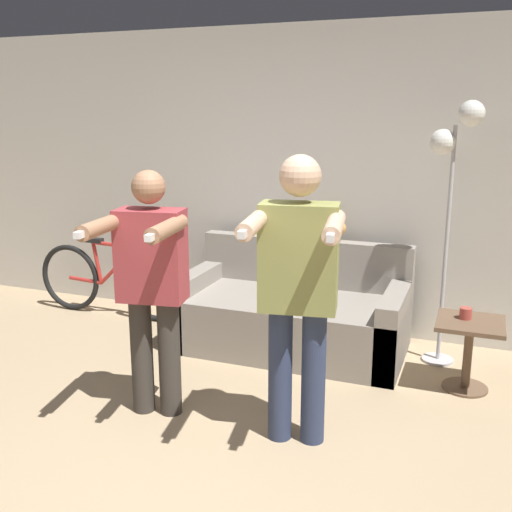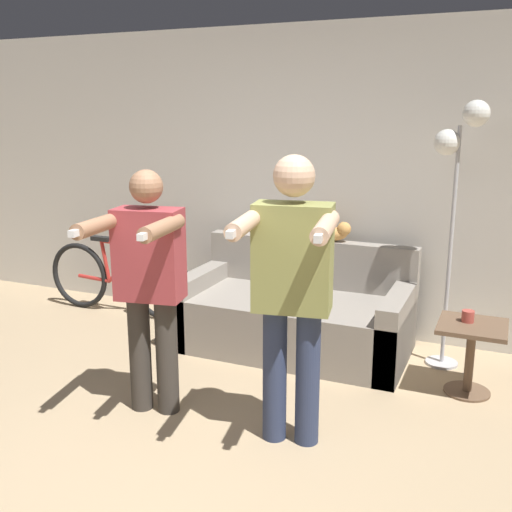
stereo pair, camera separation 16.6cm
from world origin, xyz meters
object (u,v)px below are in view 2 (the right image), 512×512
(cup, at_px, (468,316))
(floor_lamp, at_px, (459,161))
(side_table, at_px, (471,344))
(person_left, at_px, (149,278))
(person_right, at_px, (292,283))
(bicycle, at_px, (119,279))
(couch, at_px, (295,316))
(cat, at_px, (329,232))

(cup, bearing_deg, floor_lamp, 113.69)
(floor_lamp, xyz_separation_m, side_table, (0.21, -0.43, -1.19))
(person_left, bearing_deg, floor_lamp, 32.07)
(person_right, height_order, bicycle, person_right)
(couch, height_order, floor_lamp, floor_lamp)
(cup, relative_size, bicycle, 0.05)
(person_left, bearing_deg, bicycle, 121.34)
(couch, distance_m, cat, 0.74)
(person_left, height_order, side_table, person_left)
(cat, bearing_deg, couch, -113.91)
(floor_lamp, bearing_deg, couch, -173.39)
(person_left, distance_m, floor_lamp, 2.31)
(couch, bearing_deg, bicycle, 175.69)
(floor_lamp, bearing_deg, side_table, -63.92)
(side_table, bearing_deg, person_left, -149.83)
(floor_lamp, xyz_separation_m, bicycle, (-2.98, 0.00, -1.21))
(side_table, relative_size, bicycle, 0.31)
(person_right, relative_size, cat, 3.39)
(person_left, xyz_separation_m, side_table, (1.84, 1.07, -0.53))
(couch, relative_size, side_table, 3.63)
(couch, distance_m, person_right, 1.60)
(floor_lamp, relative_size, side_table, 3.94)
(person_left, relative_size, cat, 3.16)
(bicycle, bearing_deg, cat, 6.24)
(couch, xyz_separation_m, bicycle, (-1.82, 0.14, 0.07))
(person_right, xyz_separation_m, cat, (-0.30, 1.72, -0.06))
(cat, distance_m, cup, 1.38)
(cat, relative_size, side_table, 0.99)
(cat, bearing_deg, side_table, -28.16)
(person_left, height_order, cat, person_left)
(person_left, distance_m, person_right, 0.94)
(couch, height_order, side_table, couch)
(person_left, bearing_deg, cat, 59.29)
(floor_lamp, relative_size, bicycle, 1.24)
(couch, distance_m, cup, 1.38)
(couch, relative_size, cup, 21.82)
(person_left, height_order, bicycle, person_left)
(person_left, xyz_separation_m, person_right, (0.93, 0.00, 0.08))
(couch, relative_size, cat, 3.68)
(couch, distance_m, side_table, 1.40)
(couch, bearing_deg, cat, 66.09)
(couch, relative_size, person_left, 1.17)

